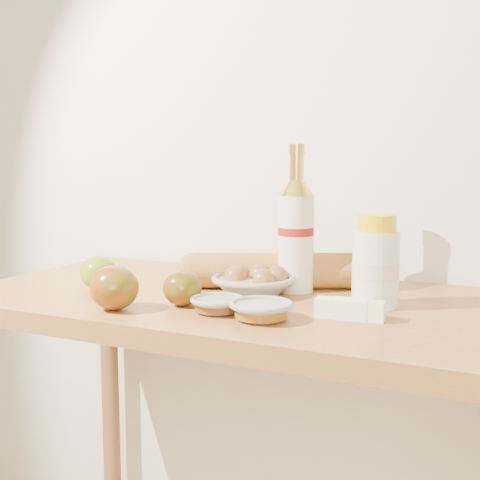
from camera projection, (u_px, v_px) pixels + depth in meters
name	position (u px, v px, depth m)	size (l,w,h in m)	color
back_wall	(301.00, 112.00, 1.50)	(3.50, 0.02, 2.60)	silver
table	(246.00, 353.00, 1.27)	(1.20, 0.60, 0.90)	#B07838
bourbon_bottle	(296.00, 232.00, 1.28)	(0.09, 0.09, 0.31)	beige
cream_bottle	(376.00, 264.00, 1.15)	(0.10, 0.10, 0.18)	silver
egg_bowl	(254.00, 283.00, 1.26)	(0.19, 0.19, 0.06)	gray
baguette	(284.00, 270.00, 1.32)	(0.47, 0.26, 0.08)	#B77E38
apple_yellowgreen	(99.00, 273.00, 1.30)	(0.11, 0.11, 0.07)	olive
apple_redgreen_front	(114.00, 288.00, 1.12)	(0.12, 0.12, 0.09)	#941008
apple_redgreen_right	(182.00, 288.00, 1.16)	(0.08, 0.08, 0.07)	maroon
sugar_bowl	(217.00, 304.00, 1.11)	(0.12, 0.12, 0.03)	gray
syrup_bowl	(261.00, 310.00, 1.05)	(0.14, 0.14, 0.03)	gray
butter_stick	(350.00, 309.00, 1.06)	(0.12, 0.04, 0.04)	#F5F0BE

